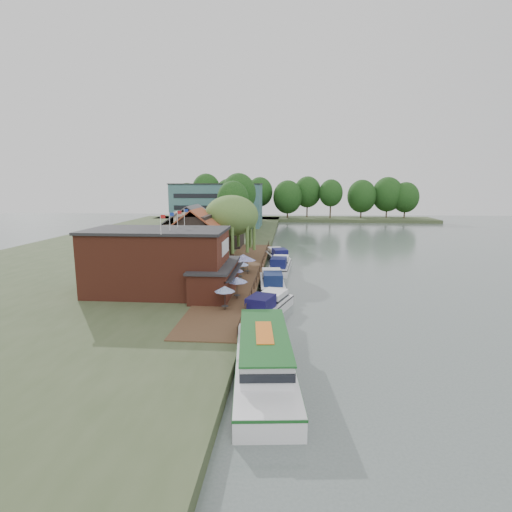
{
  "coord_description": "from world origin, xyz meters",
  "views": [
    {
      "loc": [
        -1.32,
        -43.88,
        13.2
      ],
      "look_at": [
        -6.0,
        12.0,
        3.0
      ],
      "focal_mm": 28.0,
      "sensor_mm": 36.0,
      "label": 1
    }
  ],
  "objects_px": {
    "willow": "(232,228)",
    "cruiser_1": "(272,279)",
    "tour_boat": "(265,357)",
    "cottage_b": "(193,230)",
    "umbrella_5": "(247,265)",
    "umbrella_1": "(237,288)",
    "umbrella_4": "(240,270)",
    "pub": "(175,261)",
    "cruiser_3": "(277,254)",
    "umbrella_6": "(243,263)",
    "cottage_c": "(224,225)",
    "cruiser_0": "(268,303)",
    "umbrella_0": "(225,298)",
    "umbrella_2": "(226,284)",
    "swan": "(255,327)",
    "hotel_block": "(217,205)",
    "umbrella_3": "(235,277)",
    "cruiser_2": "(280,263)"
  },
  "relations": [
    {
      "from": "umbrella_0",
      "to": "cruiser_3",
      "type": "xyz_separation_m",
      "value": [
        4.16,
        30.94,
        -1.08
      ]
    },
    {
      "from": "cottage_c",
      "to": "cruiser_1",
      "type": "bearing_deg",
      "value": -69.03
    },
    {
      "from": "pub",
      "to": "tour_boat",
      "type": "bearing_deg",
      "value": -57.46
    },
    {
      "from": "hotel_block",
      "to": "swan",
      "type": "height_order",
      "value": "hotel_block"
    },
    {
      "from": "cruiser_3",
      "to": "umbrella_6",
      "type": "bearing_deg",
      "value": -122.07
    },
    {
      "from": "umbrella_5",
      "to": "pub",
      "type": "bearing_deg",
      "value": -125.31
    },
    {
      "from": "umbrella_5",
      "to": "umbrella_6",
      "type": "xyz_separation_m",
      "value": [
        -0.74,
        1.56,
        0.0
      ]
    },
    {
      "from": "pub",
      "to": "umbrella_4",
      "type": "relative_size",
      "value": 8.42
    },
    {
      "from": "swan",
      "to": "umbrella_5",
      "type": "bearing_deg",
      "value": 98.14
    },
    {
      "from": "cottage_b",
      "to": "umbrella_0",
      "type": "relative_size",
      "value": 4.04
    },
    {
      "from": "cruiser_0",
      "to": "cruiser_3",
      "type": "xyz_separation_m",
      "value": [
        0.12,
        28.61,
        0.02
      ]
    },
    {
      "from": "willow",
      "to": "cruiser_3",
      "type": "xyz_separation_m",
      "value": [
        7.23,
        4.95,
        -5.0
      ]
    },
    {
      "from": "umbrella_6",
      "to": "tour_boat",
      "type": "bearing_deg",
      "value": -80.59
    },
    {
      "from": "swan",
      "to": "umbrella_1",
      "type": "bearing_deg",
      "value": 111.73
    },
    {
      "from": "cruiser_3",
      "to": "cruiser_1",
      "type": "bearing_deg",
      "value": -104.28
    },
    {
      "from": "willow",
      "to": "umbrella_1",
      "type": "bearing_deg",
      "value": -80.4
    },
    {
      "from": "umbrella_2",
      "to": "umbrella_3",
      "type": "distance_m",
      "value": 3.44
    },
    {
      "from": "cottage_c",
      "to": "cruiser_0",
      "type": "distance_m",
      "value": 39.33
    },
    {
      "from": "cottage_b",
      "to": "cruiser_0",
      "type": "relative_size",
      "value": 0.98
    },
    {
      "from": "umbrella_1",
      "to": "umbrella_4",
      "type": "height_order",
      "value": "same"
    },
    {
      "from": "umbrella_2",
      "to": "tour_boat",
      "type": "distance_m",
      "value": 17.9
    },
    {
      "from": "hotel_block",
      "to": "umbrella_6",
      "type": "xyz_separation_m",
      "value": [
        14.33,
        -59.47,
        -4.86
      ]
    },
    {
      "from": "umbrella_6",
      "to": "swan",
      "type": "bearing_deg",
      "value": -80.4
    },
    {
      "from": "umbrella_0",
      "to": "cruiser_1",
      "type": "bearing_deg",
      "value": 71.8
    },
    {
      "from": "umbrella_4",
      "to": "cruiser_0",
      "type": "distance_m",
      "value": 11.3
    },
    {
      "from": "hotel_block",
      "to": "umbrella_1",
      "type": "xyz_separation_m",
      "value": [
        15.24,
        -73.1,
        -4.86
      ]
    },
    {
      "from": "cruiser_0",
      "to": "umbrella_6",
      "type": "bearing_deg",
      "value": 124.19
    },
    {
      "from": "willow",
      "to": "cruiser_1",
      "type": "xyz_separation_m",
      "value": [
        7.11,
        -13.69,
        -4.97
      ]
    },
    {
      "from": "cruiser_1",
      "to": "swan",
      "type": "distance_m",
      "value": 14.58
    },
    {
      "from": "umbrella_2",
      "to": "tour_boat",
      "type": "xyz_separation_m",
      "value": [
        5.35,
        -17.07,
        -0.72
      ]
    },
    {
      "from": "pub",
      "to": "hotel_block",
      "type": "distance_m",
      "value": 71.49
    },
    {
      "from": "umbrella_6",
      "to": "umbrella_1",
      "type": "bearing_deg",
      "value": -86.19
    },
    {
      "from": "cottage_b",
      "to": "umbrella_5",
      "type": "height_order",
      "value": "cottage_b"
    },
    {
      "from": "cottage_b",
      "to": "pub",
      "type": "bearing_deg",
      "value": -80.91
    },
    {
      "from": "umbrella_0",
      "to": "umbrella_3",
      "type": "distance_m",
      "value": 9.0
    },
    {
      "from": "pub",
      "to": "cruiser_0",
      "type": "relative_size",
      "value": 2.03
    },
    {
      "from": "hotel_block",
      "to": "swan",
      "type": "relative_size",
      "value": 57.73
    },
    {
      "from": "willow",
      "to": "umbrella_6",
      "type": "xyz_separation_m",
      "value": [
        2.83,
        -8.47,
        -3.93
      ]
    },
    {
      "from": "hotel_block",
      "to": "umbrella_3",
      "type": "height_order",
      "value": "hotel_block"
    },
    {
      "from": "umbrella_1",
      "to": "umbrella_2",
      "type": "xyz_separation_m",
      "value": [
        -1.46,
        1.72,
        0.0
      ]
    },
    {
      "from": "cruiser_1",
      "to": "tour_boat",
      "type": "bearing_deg",
      "value": -93.77
    },
    {
      "from": "umbrella_2",
      "to": "cruiser_2",
      "type": "xyz_separation_m",
      "value": [
        5.53,
        17.03,
        -1.06
      ]
    },
    {
      "from": "willow",
      "to": "cruiser_3",
      "type": "distance_m",
      "value": 10.09
    },
    {
      "from": "hotel_block",
      "to": "umbrella_5",
      "type": "distance_m",
      "value": 63.04
    },
    {
      "from": "umbrella_0",
      "to": "umbrella_2",
      "type": "distance_m",
      "value": 5.66
    },
    {
      "from": "umbrella_6",
      "to": "tour_boat",
      "type": "xyz_separation_m",
      "value": [
        4.81,
        -28.98,
        -0.72
      ]
    },
    {
      "from": "umbrella_0",
      "to": "cruiser_0",
      "type": "distance_m",
      "value": 4.79
    },
    {
      "from": "cottage_c",
      "to": "umbrella_6",
      "type": "distance_m",
      "value": 23.53
    },
    {
      "from": "cottage_b",
      "to": "cruiser_1",
      "type": "bearing_deg",
      "value": -51.98
    },
    {
      "from": "cottage_b",
      "to": "umbrella_5",
      "type": "bearing_deg",
      "value": -53.62
    }
  ]
}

